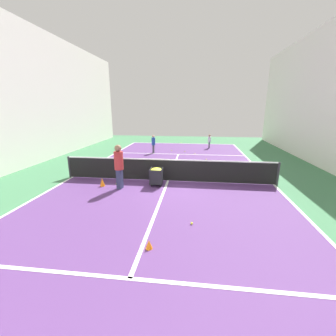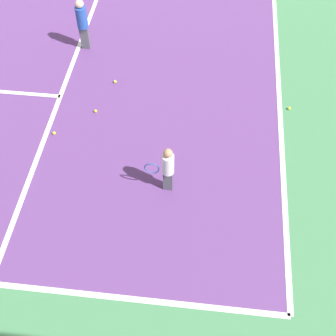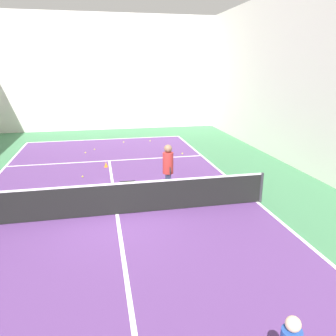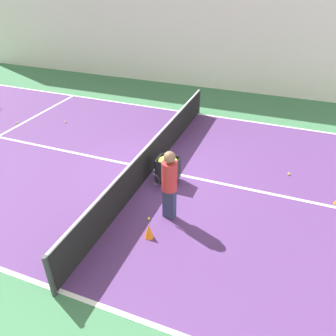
% 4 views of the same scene
% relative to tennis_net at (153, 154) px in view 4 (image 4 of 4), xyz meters
% --- Properties ---
extents(ground_plane, '(32.70, 32.70, 0.00)m').
position_rel_tennis_net_xyz_m(ground_plane, '(0.00, 0.00, -0.52)').
color(ground_plane, '#3D754C').
extents(court_playing_area, '(9.14, 21.93, 0.00)m').
position_rel_tennis_net_xyz_m(court_playing_area, '(0.00, 0.00, -0.52)').
color(court_playing_area, '#563370').
rests_on(court_playing_area, ground).
extents(line_sideline_left, '(0.10, 21.93, 0.00)m').
position_rel_tennis_net_xyz_m(line_sideline_left, '(-4.57, 0.00, -0.52)').
color(line_sideline_left, white).
rests_on(line_sideline_left, ground).
extents(line_sideline_right, '(0.10, 21.93, 0.00)m').
position_rel_tennis_net_xyz_m(line_sideline_right, '(4.57, 0.00, -0.52)').
color(line_sideline_right, white).
rests_on(line_sideline_right, ground).
extents(line_centre_service, '(0.10, 12.06, 0.00)m').
position_rel_tennis_net_xyz_m(line_centre_service, '(0.00, 0.00, -0.52)').
color(line_centre_service, white).
rests_on(line_centre_service, ground).
extents(hall_enclosure_left, '(0.15, 29.00, 7.66)m').
position_rel_tennis_net_xyz_m(hall_enclosure_left, '(-8.03, 0.00, 3.31)').
color(hall_enclosure_left, silver).
rests_on(hall_enclosure_left, ground).
extents(tennis_net, '(9.44, 0.10, 1.01)m').
position_rel_tennis_net_xyz_m(tennis_net, '(0.00, 0.00, 0.00)').
color(tennis_net, '#2D2D33').
rests_on(tennis_net, ground).
extents(coach_at_net, '(0.41, 0.71, 1.80)m').
position_rel_tennis_net_xyz_m(coach_at_net, '(1.82, 1.19, 0.51)').
color(coach_at_net, '#2D3351').
rests_on(coach_at_net, ground).
extents(ball_cart, '(0.51, 0.58, 0.75)m').
position_rel_tennis_net_xyz_m(ball_cart, '(0.42, 0.62, 0.01)').
color(ball_cart, black).
rests_on(ball_cart, ground).
extents(training_cone_1, '(0.21, 0.21, 0.35)m').
position_rel_tennis_net_xyz_m(training_cone_1, '(2.65, 1.03, -0.34)').
color(training_cone_1, orange).
rests_on(training_cone_1, ground).
extents(tennis_ball_1, '(0.07, 0.07, 0.07)m').
position_rel_tennis_net_xyz_m(tennis_ball_1, '(2.12, 0.78, -0.48)').
color(tennis_ball_1, yellow).
rests_on(tennis_ball_1, ground).
extents(tennis_ball_5, '(0.07, 0.07, 0.07)m').
position_rel_tennis_net_xyz_m(tennis_ball_5, '(-1.14, 3.79, -0.48)').
color(tennis_ball_5, yellow).
rests_on(tennis_ball_5, ground).
extents(tennis_ball_8, '(0.07, 0.07, 0.07)m').
position_rel_tennis_net_xyz_m(tennis_ball_8, '(-1.15, -6.21, -0.48)').
color(tennis_ball_8, yellow).
rests_on(tennis_ball_8, ground).
extents(tennis_ball_10, '(0.07, 0.07, 0.07)m').
position_rel_tennis_net_xyz_m(tennis_ball_10, '(-1.89, -4.51, -0.48)').
color(tennis_ball_10, yellow).
rests_on(tennis_ball_10, ground).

